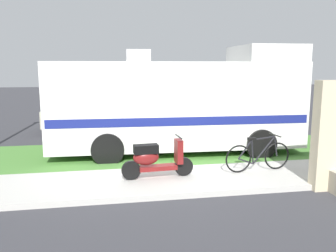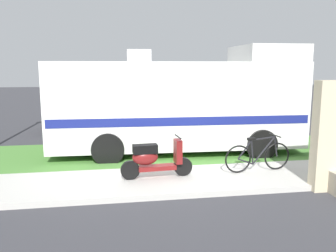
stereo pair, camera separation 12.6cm
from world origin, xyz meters
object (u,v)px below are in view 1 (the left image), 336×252
Objects in this scene: scooter at (155,159)px; bicycle at (258,156)px; bottle_green at (323,172)px; pickup_truck_near at (126,108)px; motorhome_rv at (179,103)px; pickup_truck_far at (260,98)px.

bicycle is at bearing 2.10° from scooter.
scooter reaches higher than bottle_green.
scooter is 7.17m from pickup_truck_near.
motorhome_rv is 4.59m from bottle_green.
bicycle is 6.19× the size of bottle_green.
bicycle is 0.32× the size of pickup_truck_near.
scooter is (-1.16, -2.79, -1.00)m from motorhome_rv.
pickup_truck_far is (7.64, 3.34, -0.01)m from pickup_truck_near.
pickup_truck_near is (-1.40, 4.37, -0.63)m from motorhome_rv.
bottle_green is (3.87, -0.66, -0.34)m from scooter.
motorhome_rv reaches higher than scooter.
bottle_green is (-3.52, -11.15, -0.70)m from pickup_truck_far.
pickup_truck_far is at bearing 72.46° from bottle_green.
pickup_truck_near is (-2.83, 7.06, 0.44)m from bicycle.
motorhome_rv is 4.63m from pickup_truck_near.
motorhome_rv is at bearing -72.23° from pickup_truck_near.
motorhome_rv is at bearing 128.17° from bottle_green.
scooter is 3.94m from bottle_green.
bicycle is (2.59, 0.09, -0.07)m from scooter.
pickup_truck_far is at bearing 51.01° from motorhome_rv.
pickup_truck_far reaches higher than bicycle.
bicycle is at bearing -68.15° from pickup_truck_near.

